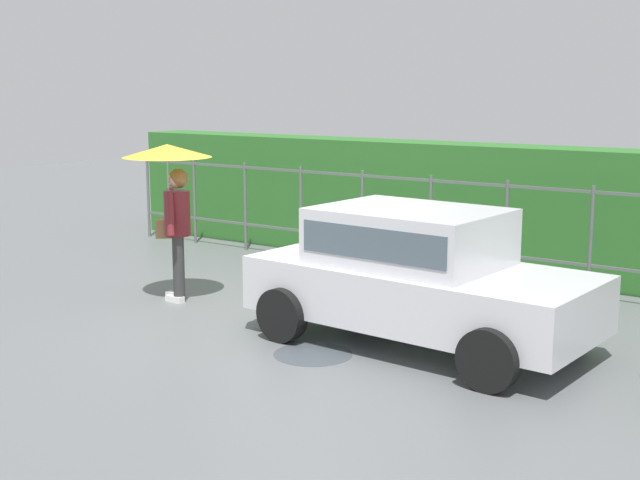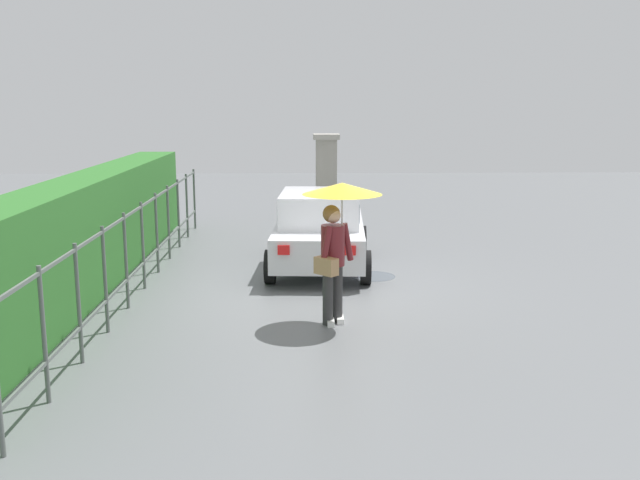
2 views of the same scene
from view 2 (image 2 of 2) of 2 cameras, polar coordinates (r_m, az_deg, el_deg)
The scene contains 7 objects.
ground_plane at distance 12.26m, azimuth 0.18°, elevation -3.85°, with size 40.00×40.00×0.00m, color slate.
car at distance 13.54m, azimuth -0.01°, elevation 1.06°, with size 3.81×2.03×1.48m.
pedestrian at distance 9.99m, azimuth 1.45°, elevation 1.78°, with size 1.13×1.13×2.04m.
gate_pillar at distance 16.60m, azimuth 0.50°, elevation 4.44°, with size 0.60×0.60×2.42m.
fence_section at distance 12.40m, azimuth -14.05°, elevation -0.11°, with size 11.81×0.05×1.50m.
hedge_row at distance 12.63m, azimuth -18.39°, elevation 0.43°, with size 12.76×0.90×1.90m, color #2D6B28.
puddle_near at distance 13.09m, azimuth 4.25°, elevation -2.91°, with size 0.83×0.83×0.00m, color #4C545B.
Camera 2 is at (-11.85, 0.33, 3.16)m, focal length 39.87 mm.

